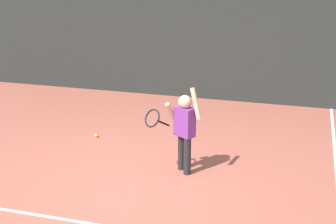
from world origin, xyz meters
TOP-DOWN VIEW (x-y plane):
  - ground_plane at (0.00, 0.00)m, footprint 20.00×20.00m
  - back_fence_windscreen at (0.00, 4.68)m, footprint 11.02×0.08m
  - fence_post_1 at (0.00, 4.74)m, footprint 0.09×0.09m
  - tennis_player at (0.63, 0.74)m, footprint 0.88×0.54m
  - tennis_ball_1 at (-1.24, 1.69)m, footprint 0.07×0.07m

SIDE VIEW (x-z plane):
  - ground_plane at x=0.00m, z-range 0.00..0.00m
  - tennis_ball_1 at x=-1.24m, z-range 0.00..0.07m
  - tennis_player at x=0.63m, z-range 0.05..1.40m
  - back_fence_windscreen at x=0.00m, z-range 0.00..3.85m
  - fence_post_1 at x=0.00m, z-range 0.00..4.00m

